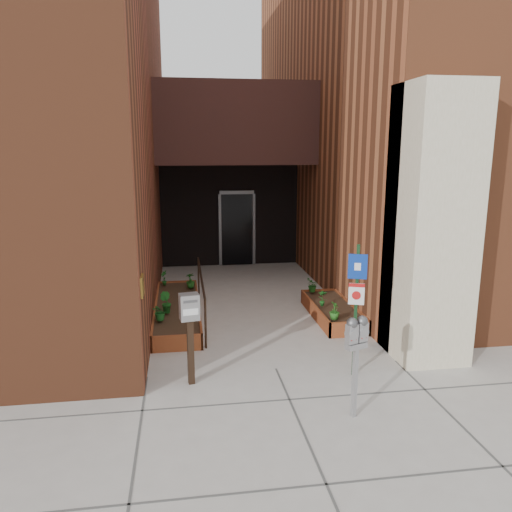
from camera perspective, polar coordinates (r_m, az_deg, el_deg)
name	(u,v)px	position (r m, az deg, el deg)	size (l,w,h in m)	color
ground	(276,369)	(8.09, 2.29, -12.76)	(80.00, 80.00, 0.00)	#9E9991
architecture	(223,88)	(14.22, -3.77, 18.57)	(20.00, 14.60, 10.00)	brown
planter_left	(177,311)	(10.42, -8.98, -6.25)	(0.90, 3.60, 0.30)	brown
planter_right	(333,312)	(10.39, 8.75, -6.30)	(0.80, 2.20, 0.30)	brown
handrail	(201,282)	(10.20, -6.29, -2.98)	(0.04, 3.34, 0.90)	black
parking_meter	(356,340)	(6.48, 11.41, -9.40)	(0.32, 0.20, 1.36)	#9E9DA0
sign_post	(356,297)	(7.58, 11.39, -4.57)	(0.27, 0.11, 2.04)	black
payment_dropbox	(190,320)	(7.31, -7.59, -7.22)	(0.30, 0.25, 1.38)	black
shrub_left_a	(160,311)	(9.42, -10.91, -6.23)	(0.30, 0.30, 0.33)	#1B6020
shrub_left_b	(166,303)	(9.79, -10.30, -5.25)	(0.23, 0.23, 0.41)	#195719
shrub_left_c	(190,280)	(11.42, -7.51, -2.78)	(0.19, 0.19, 0.34)	#1A5317
shrub_left_d	(164,278)	(11.72, -10.47, -2.48)	(0.18, 0.18, 0.35)	#195A1A
shrub_right_a	(335,311)	(9.40, 8.97, -6.18)	(0.19, 0.19, 0.33)	#24601B
shrub_right_b	(323,298)	(10.13, 7.61, -4.77)	(0.18, 0.18, 0.33)	#1B5F1D
shrub_right_c	(312,285)	(11.07, 6.47, -3.34)	(0.27, 0.27, 0.30)	#175016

